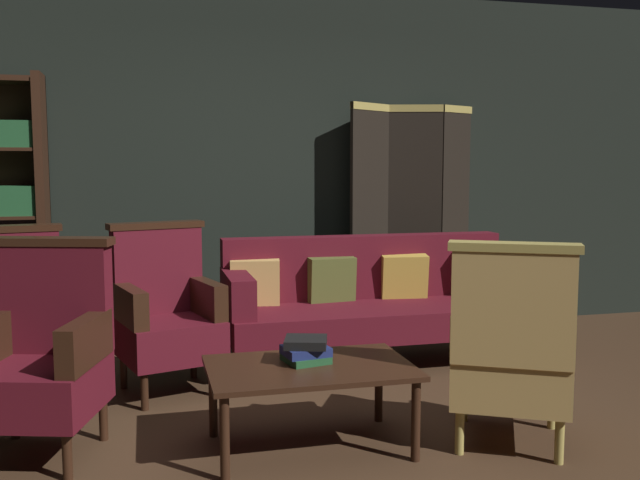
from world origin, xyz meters
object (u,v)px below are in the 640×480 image
object	(u,v)px
armchair_gilt_accent	(510,350)
armchair_wing_far	(42,354)
book_green_cloth	(306,358)
book_black_cloth	(306,342)
coffee_table	(310,375)
armchair_wing_left	(13,321)
book_navy_cloth	(306,351)
folding_screen	(415,214)
velvet_couch	(372,297)
armchair_wing_right	(166,312)

from	to	relation	value
armchair_gilt_accent	armchair_wing_far	xyz separation A→B (m)	(-2.23, 0.47, 0.00)
book_green_cloth	book_black_cloth	bearing A→B (deg)	0.00
coffee_table	armchair_wing_far	xyz separation A→B (m)	(-1.27, 0.26, 0.12)
coffee_table	armchair_wing_left	size ratio (longest dim) A/B	0.96
book_green_cloth	book_navy_cloth	distance (m)	0.04
folding_screen	book_navy_cloth	world-z (taller)	folding_screen
armchair_wing_far	book_navy_cloth	xyz separation A→B (m)	(1.26, -0.20, -0.01)
folding_screen	velvet_couch	world-z (taller)	folding_screen
armchair_gilt_accent	book_navy_cloth	size ratio (longest dim) A/B	4.83
coffee_table	armchair_wing_far	bearing A→B (deg)	168.25
velvet_couch	coffee_table	size ratio (longest dim) A/B	2.12
book_green_cloth	book_black_cloth	xyz separation A→B (m)	(0.00, 0.00, 0.08)
velvet_couch	armchair_gilt_accent	world-z (taller)	armchair_gilt_accent
coffee_table	armchair_wing_left	distance (m)	1.87
armchair_wing_right	book_green_cloth	bearing A→B (deg)	-58.01
coffee_table	book_black_cloth	world-z (taller)	book_black_cloth
armchair_gilt_accent	armchair_wing_far	bearing A→B (deg)	167.99
armchair_gilt_accent	book_navy_cloth	bearing A→B (deg)	164.18
book_navy_cloth	book_black_cloth	bearing A→B (deg)	90.00
velvet_couch	armchair_wing_far	bearing A→B (deg)	-150.17
velvet_couch	book_green_cloth	xyz separation A→B (m)	(-0.81, -1.38, -0.02)
book_green_cloth	folding_screen	bearing A→B (deg)	56.83
armchair_gilt_accent	armchair_wing_left	world-z (taller)	same
book_navy_cloth	armchair_gilt_accent	bearing A→B (deg)	-15.82
velvet_couch	book_green_cloth	distance (m)	1.60
armchair_gilt_accent	armchair_wing_right	xyz separation A→B (m)	(-1.62, 1.31, 0.00)
folding_screen	book_navy_cloth	xyz separation A→B (m)	(-1.47, -2.25, -0.51)
armchair_wing_left	book_green_cloth	distance (m)	1.82
folding_screen	armchair_wing_left	size ratio (longest dim) A/B	1.83
armchair_wing_left	armchair_wing_right	bearing A→B (deg)	2.40
armchair_wing_right	book_green_cloth	world-z (taller)	armchair_wing_right
coffee_table	book_black_cloth	size ratio (longest dim) A/B	4.85
coffee_table	armchair_wing_left	world-z (taller)	armchair_wing_left
velvet_couch	armchair_wing_right	xyz separation A→B (m)	(-1.45, -0.34, 0.03)
armchair_wing_far	book_black_cloth	size ratio (longest dim) A/B	5.04
velvet_couch	book_green_cloth	size ratio (longest dim) A/B	10.62
armchair_wing_left	armchair_wing_far	world-z (taller)	same
velvet_couch	book_green_cloth	bearing A→B (deg)	-120.21
armchair_wing_left	book_black_cloth	bearing A→B (deg)	-33.34
armchair_gilt_accent	book_green_cloth	bearing A→B (deg)	164.18
armchair_wing_right	book_navy_cloth	xyz separation A→B (m)	(0.65, -1.04, -0.01)
coffee_table	armchair_gilt_accent	bearing A→B (deg)	-12.33
armchair_wing_right	armchair_wing_far	xyz separation A→B (m)	(-0.61, -0.84, 0.00)
velvet_couch	book_navy_cloth	world-z (taller)	velvet_couch
folding_screen	armchair_wing_far	world-z (taller)	folding_screen
armchair_wing_left	armchair_wing_far	distance (m)	0.85
book_navy_cloth	book_green_cloth	bearing A→B (deg)	90.00
book_navy_cloth	armchair_wing_far	bearing A→B (deg)	171.02
armchair_wing_right	book_black_cloth	distance (m)	1.23
book_navy_cloth	coffee_table	bearing A→B (deg)	-84.89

